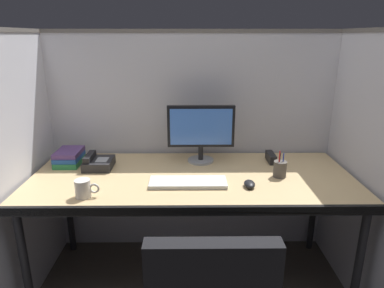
{
  "coord_description": "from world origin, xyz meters",
  "views": [
    {
      "loc": [
        -0.02,
        -1.57,
        1.53
      ],
      "look_at": [
        0.0,
        0.35,
        0.92
      ],
      "focal_mm": 31.82,
      "sensor_mm": 36.0,
      "label": 1
    }
  ],
  "objects": [
    {
      "name": "computer_mouse",
      "position": [
        0.31,
        0.14,
        0.76
      ],
      "size": [
        0.06,
        0.1,
        0.04
      ],
      "color": "black",
      "rests_on": "desk"
    },
    {
      "name": "keyboard_main",
      "position": [
        -0.02,
        0.17,
        0.75
      ],
      "size": [
        0.43,
        0.15,
        0.02
      ],
      "primitive_type": "cube",
      "color": "silver",
      "rests_on": "desk"
    },
    {
      "name": "red_stapler",
      "position": [
        0.52,
        0.53,
        0.77
      ],
      "size": [
        0.04,
        0.15,
        0.06
      ],
      "primitive_type": "cube",
      "color": "black",
      "rests_on": "desk"
    },
    {
      "name": "desk_phone",
      "position": [
        -0.59,
        0.43,
        0.77
      ],
      "size": [
        0.17,
        0.19,
        0.09
      ],
      "color": "black",
      "rests_on": "desk"
    },
    {
      "name": "cubicle_partition_right",
      "position": [
        0.99,
        0.2,
        0.79
      ],
      "size": [
        0.06,
        1.41,
        1.57
      ],
      "color": "silver",
      "rests_on": "ground"
    },
    {
      "name": "pen_cup",
      "position": [
        0.51,
        0.28,
        0.79
      ],
      "size": [
        0.08,
        0.08,
        0.16
      ],
      "color": "#4C4742",
      "rests_on": "desk"
    },
    {
      "name": "book_stack",
      "position": [
        -0.79,
        0.5,
        0.78
      ],
      "size": [
        0.16,
        0.23,
        0.09
      ],
      "color": "#26723F",
      "rests_on": "desk"
    },
    {
      "name": "cubicle_partition_rear",
      "position": [
        0.0,
        0.74,
        0.79
      ],
      "size": [
        2.21,
        0.06,
        1.57
      ],
      "color": "silver",
      "rests_on": "ground"
    },
    {
      "name": "cubicle_partition_left",
      "position": [
        -0.99,
        0.2,
        0.79
      ],
      "size": [
        0.06,
        1.41,
        1.57
      ],
      "color": "silver",
      "rests_on": "ground"
    },
    {
      "name": "coffee_mug",
      "position": [
        -0.56,
        0.02,
        0.79
      ],
      "size": [
        0.13,
        0.08,
        0.09
      ],
      "color": "silver",
      "rests_on": "desk"
    },
    {
      "name": "desk",
      "position": [
        0.0,
        0.29,
        0.69
      ],
      "size": [
        1.9,
        0.8,
        0.74
      ],
      "color": "tan",
      "rests_on": "ground"
    },
    {
      "name": "monitor_center",
      "position": [
        0.06,
        0.54,
        0.96
      ],
      "size": [
        0.43,
        0.17,
        0.37
      ],
      "color": "gray",
      "rests_on": "desk"
    }
  ]
}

